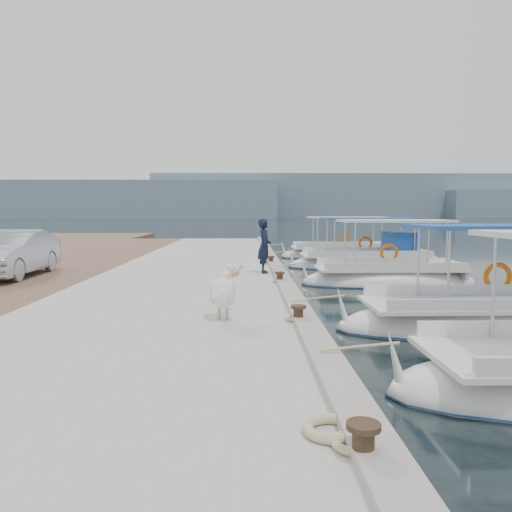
{
  "coord_description": "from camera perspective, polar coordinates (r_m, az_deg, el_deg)",
  "views": [
    {
      "loc": [
        -1.28,
        -12.32,
        2.51
      ],
      "look_at": [
        -1.0,
        2.3,
        1.2
      ],
      "focal_mm": 35.0,
      "sensor_mm": 36.0,
      "label": 1
    }
  ],
  "objects": [
    {
      "name": "fishing_caique_b",
      "position": [
        11.95,
        26.82,
        -6.95
      ],
      "size": [
        7.36,
        2.32,
        2.83
      ],
      "color": "silver",
      "rests_on": "ground"
    },
    {
      "name": "quay_curb",
      "position": [
        17.46,
        2.39,
        -1.3
      ],
      "size": [
        0.44,
        40.0,
        0.12
      ],
      "primitive_type": "cube",
      "color": "gray",
      "rests_on": "concrete_quay"
    },
    {
      "name": "cobblestone_strip",
      "position": [
        18.71,
        -22.15,
        -2.2
      ],
      "size": [
        4.0,
        40.0,
        0.5
      ],
      "primitive_type": "cube",
      "color": "brown",
      "rests_on": "ground"
    },
    {
      "name": "parked_car",
      "position": [
        17.13,
        -26.09,
        0.26
      ],
      "size": [
        1.62,
        4.37,
        1.43
      ],
      "primitive_type": "imported",
      "rotation": [
        0.0,
        0.0,
        0.03
      ],
      "color": "#A6B0BE",
      "rests_on": "cobblestone_strip"
    },
    {
      "name": "distant_hills",
      "position": [
        216.09,
        7.16,
        6.42
      ],
      "size": [
        330.0,
        60.0,
        18.0
      ],
      "color": "slate",
      "rests_on": "ground"
    },
    {
      "name": "rope_coil",
      "position": [
        4.81,
        8.61,
        -18.93
      ],
      "size": [
        0.54,
        0.54,
        0.1
      ],
      "primitive_type": "torus",
      "color": "#C6B284",
      "rests_on": "concrete_quay"
    },
    {
      "name": "concrete_quay",
      "position": [
        17.55,
        -6.72,
        -2.32
      ],
      "size": [
        6.0,
        40.0,
        0.5
      ],
      "primitive_type": "cube",
      "color": "#A2A29C",
      "rests_on": "ground"
    },
    {
      "name": "pelican",
      "position": [
        9.32,
        -3.71,
        -4.06
      ],
      "size": [
        0.71,
        1.3,
        1.01
      ],
      "color": "tan",
      "rests_on": "concrete_quay"
    },
    {
      "name": "fishing_caique_e",
      "position": [
        27.64,
        9.91,
        0.08
      ],
      "size": [
        6.82,
        2.39,
        2.83
      ],
      "color": "silver",
      "rests_on": "ground"
    },
    {
      "name": "fisherman",
      "position": [
        16.25,
        0.95,
        1.15
      ],
      "size": [
        0.46,
        0.67,
        1.77
      ],
      "primitive_type": "imported",
      "rotation": [
        0.0,
        0.0,
        1.63
      ],
      "color": "black",
      "rests_on": "concrete_quay"
    },
    {
      "name": "ground",
      "position": [
        12.64,
        4.77,
        -6.35
      ],
      "size": [
        400.0,
        400.0,
        0.0
      ],
      "primitive_type": "plane",
      "color": "black",
      "rests_on": "ground"
    },
    {
      "name": "mooring_bollards",
      "position": [
        13.97,
        2.73,
        -2.36
      ],
      "size": [
        0.28,
        20.28,
        0.33
      ],
      "color": "black",
      "rests_on": "concrete_quay"
    },
    {
      "name": "fishing_caique_c",
      "position": [
        17.83,
        14.9,
        -2.74
      ],
      "size": [
        6.07,
        2.23,
        2.83
      ],
      "color": "silver",
      "rests_on": "ground"
    },
    {
      "name": "fishing_caique_d",
      "position": [
        23.05,
        12.6,
        -0.78
      ],
      "size": [
        6.97,
        2.62,
        2.83
      ],
      "color": "silver",
      "rests_on": "ground"
    }
  ]
}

